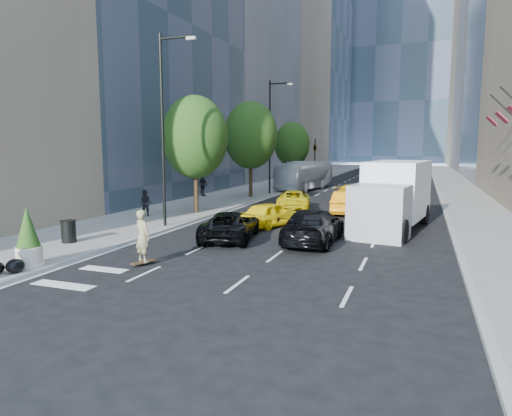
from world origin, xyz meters
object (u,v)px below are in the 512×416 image
at_px(black_sedan_lincoln, 230,226).
at_px(black_sedan_mercedes, 313,226).
at_px(city_bus, 305,175).
at_px(box_truck, 393,196).
at_px(skateboarder, 143,239).
at_px(trash_can, 69,232).
at_px(planter_shrub, 28,238).

xyz_separation_m(black_sedan_lincoln, black_sedan_mercedes, (3.86, 0.61, 0.11)).
height_order(city_bus, box_truck, box_truck).
distance_m(skateboarder, trash_can, 5.36).
xyz_separation_m(black_sedan_mercedes, box_truck, (3.20, 4.62, 1.05)).
xyz_separation_m(skateboarder, city_bus, (-1.60, 31.52, 0.48)).
distance_m(skateboarder, planter_shrub, 3.95).
xyz_separation_m(city_bus, box_truck, (9.85, -20.83, 0.38)).
distance_m(trash_can, planter_shrub, 4.15).
height_order(trash_can, planter_shrub, planter_shrub).
relative_size(city_bus, planter_shrub, 4.83).
bearing_deg(city_bus, planter_shrub, -85.70).
height_order(black_sedan_lincoln, box_truck, box_truck).
xyz_separation_m(skateboarder, trash_can, (-5.05, 1.76, -0.35)).
height_order(skateboarder, black_sedan_mercedes, skateboarder).
relative_size(city_bus, trash_can, 10.99).
distance_m(black_sedan_lincoln, black_sedan_mercedes, 3.91).
bearing_deg(skateboarder, trash_can, 3.57).
distance_m(box_truck, planter_shrub, 17.24).
bearing_deg(box_truck, black_sedan_lincoln, -134.34).
bearing_deg(planter_shrub, city_bus, 86.93).
bearing_deg(skateboarder, box_truck, -104.86).
bearing_deg(trash_can, city_bus, 83.39).
bearing_deg(black_sedan_mercedes, box_truck, -125.26).
relative_size(black_sedan_lincoln, city_bus, 0.46).
height_order(black_sedan_lincoln, city_bus, city_bus).
height_order(black_sedan_mercedes, planter_shrub, planter_shrub).
distance_m(skateboarder, black_sedan_mercedes, 7.90).
distance_m(black_sedan_lincoln, box_truck, 8.85).
bearing_deg(black_sedan_lincoln, city_bus, -95.15).
xyz_separation_m(box_truck, trash_can, (-13.30, -8.92, -1.21)).
distance_m(black_sedan_mercedes, trash_can, 10.99).
relative_size(city_bus, box_truck, 1.33).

